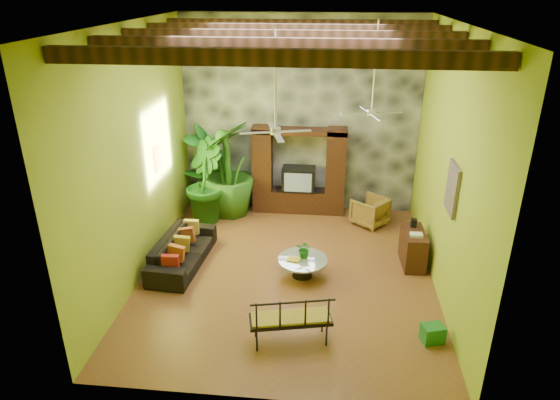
# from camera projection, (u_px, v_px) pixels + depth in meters

# --- Properties ---
(ground) EXTENTS (7.00, 7.00, 0.00)m
(ground) POSITION_uv_depth(u_px,v_px,m) (288.00, 273.00, 10.55)
(ground) COLOR brown
(ground) RESTS_ON ground
(ceiling) EXTENTS (6.00, 7.00, 0.02)m
(ceiling) POSITION_uv_depth(u_px,v_px,m) (290.00, 23.00, 8.54)
(ceiling) COLOR silver
(ceiling) RESTS_ON back_wall
(back_wall) EXTENTS (6.00, 0.02, 5.00)m
(back_wall) POSITION_uv_depth(u_px,v_px,m) (301.00, 116.00, 12.73)
(back_wall) COLOR #ACBE2B
(back_wall) RESTS_ON ground
(left_wall) EXTENTS (0.02, 7.00, 5.00)m
(left_wall) POSITION_uv_depth(u_px,v_px,m) (137.00, 156.00, 9.83)
(left_wall) COLOR #ACBE2B
(left_wall) RESTS_ON ground
(right_wall) EXTENTS (0.02, 7.00, 5.00)m
(right_wall) POSITION_uv_depth(u_px,v_px,m) (449.00, 167.00, 9.26)
(right_wall) COLOR #ACBE2B
(right_wall) RESTS_ON ground
(stone_accent_wall) EXTENTS (5.98, 0.10, 4.98)m
(stone_accent_wall) POSITION_uv_depth(u_px,v_px,m) (300.00, 116.00, 12.68)
(stone_accent_wall) COLOR #303237
(stone_accent_wall) RESTS_ON ground
(ceiling_beams) EXTENTS (5.95, 5.36, 0.22)m
(ceiling_beams) POSITION_uv_depth(u_px,v_px,m) (289.00, 36.00, 8.62)
(ceiling_beams) COLOR #3E2013
(ceiling_beams) RESTS_ON ceiling
(entertainment_center) EXTENTS (2.40, 0.55, 2.30)m
(entertainment_center) POSITION_uv_depth(u_px,v_px,m) (299.00, 177.00, 13.02)
(entertainment_center) COLOR black
(entertainment_center) RESTS_ON ground
(ceiling_fan_front) EXTENTS (1.28, 1.28, 1.86)m
(ceiling_fan_front) POSITION_uv_depth(u_px,v_px,m) (276.00, 120.00, 8.84)
(ceiling_fan_front) COLOR silver
(ceiling_fan_front) RESTS_ON ceiling
(ceiling_fan_back) EXTENTS (1.28, 1.28, 1.86)m
(ceiling_fan_back) POSITION_uv_depth(u_px,v_px,m) (372.00, 102.00, 10.12)
(ceiling_fan_back) COLOR silver
(ceiling_fan_back) RESTS_ON ceiling
(wall_art_mask) EXTENTS (0.06, 0.32, 0.55)m
(wall_art_mask) POSITION_uv_depth(u_px,v_px,m) (158.00, 159.00, 10.90)
(wall_art_mask) COLOR gold
(wall_art_mask) RESTS_ON left_wall
(wall_art_painting) EXTENTS (0.06, 0.70, 0.90)m
(wall_art_painting) POSITION_uv_depth(u_px,v_px,m) (452.00, 189.00, 8.80)
(wall_art_painting) COLOR #285A96
(wall_art_painting) RESTS_ON right_wall
(sofa) EXTENTS (1.04, 2.29, 0.65)m
(sofa) POSITION_uv_depth(u_px,v_px,m) (182.00, 251.00, 10.75)
(sofa) COLOR black
(sofa) RESTS_ON ground
(wicker_armchair) EXTENTS (1.08, 1.07, 0.70)m
(wicker_armchair) POSITION_uv_depth(u_px,v_px,m) (370.00, 211.00, 12.54)
(wicker_armchair) COLOR olive
(wicker_armchair) RESTS_ON ground
(tall_plant_a) EXTENTS (1.40, 1.47, 2.31)m
(tall_plant_a) POSITION_uv_depth(u_px,v_px,m) (207.00, 167.00, 13.18)
(tall_plant_a) COLOR #1B6821
(tall_plant_a) RESTS_ON ground
(tall_plant_b) EXTENTS (1.28, 1.41, 2.09)m
(tall_plant_b) POSITION_uv_depth(u_px,v_px,m) (204.00, 182.00, 12.50)
(tall_plant_b) COLOR #1D5A17
(tall_plant_b) RESTS_ON ground
(tall_plant_c) EXTENTS (1.75, 1.75, 2.47)m
(tall_plant_c) POSITION_uv_depth(u_px,v_px,m) (228.00, 169.00, 12.80)
(tall_plant_c) COLOR #2E6A1C
(tall_plant_c) RESTS_ON ground
(coffee_table) EXTENTS (1.03, 1.03, 0.40)m
(coffee_table) POSITION_uv_depth(u_px,v_px,m) (303.00, 265.00, 10.35)
(coffee_table) COLOR black
(coffee_table) RESTS_ON ground
(centerpiece_plant) EXTENTS (0.40, 0.37, 0.37)m
(centerpiece_plant) POSITION_uv_depth(u_px,v_px,m) (305.00, 249.00, 10.28)
(centerpiece_plant) COLOR #1B671B
(centerpiece_plant) RESTS_ON coffee_table
(yellow_tray) EXTENTS (0.30, 0.24, 0.03)m
(yellow_tray) POSITION_uv_depth(u_px,v_px,m) (294.00, 260.00, 10.24)
(yellow_tray) COLOR gold
(yellow_tray) RESTS_ON coffee_table
(iron_bench) EXTENTS (1.45, 0.79, 0.57)m
(iron_bench) POSITION_uv_depth(u_px,v_px,m) (290.00, 318.00, 8.26)
(iron_bench) COLOR black
(iron_bench) RESTS_ON ground
(side_console) EXTENTS (0.47, 0.99, 0.78)m
(side_console) POSITION_uv_depth(u_px,v_px,m) (413.00, 248.00, 10.74)
(side_console) COLOR black
(side_console) RESTS_ON ground
(green_bin) EXTENTS (0.43, 0.37, 0.32)m
(green_bin) POSITION_uv_depth(u_px,v_px,m) (433.00, 333.00, 8.48)
(green_bin) COLOR #1B6828
(green_bin) RESTS_ON ground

